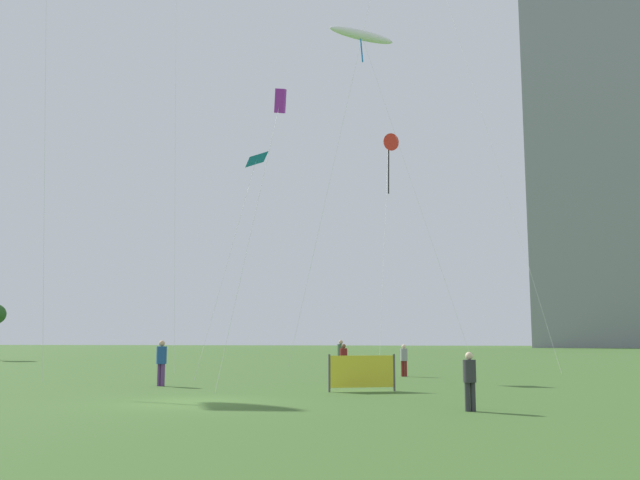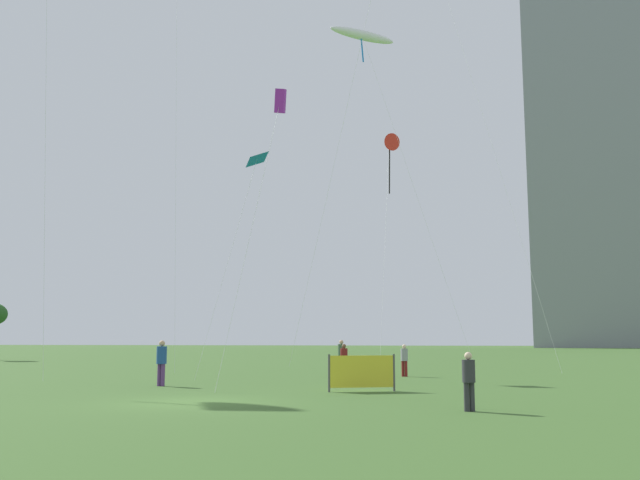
# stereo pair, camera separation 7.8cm
# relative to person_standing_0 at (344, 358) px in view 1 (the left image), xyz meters

# --- Properties ---
(ground) EXTENTS (280.00, 280.00, 0.00)m
(ground) POSITION_rel_person_standing_0_xyz_m (-3.28, -14.36, -0.95)
(ground) COLOR #3D6028
(person_standing_0) EXTENTS (0.36, 0.36, 1.64)m
(person_standing_0) POSITION_rel_person_standing_0_xyz_m (0.00, 0.00, 0.00)
(person_standing_0) COLOR #2D2D33
(person_standing_0) RESTS_ON ground
(person_standing_1) EXTENTS (0.35, 0.35, 1.59)m
(person_standing_1) POSITION_rel_person_standing_0_xyz_m (5.12, -15.79, -0.03)
(person_standing_1) COLOR #2D2D33
(person_standing_1) RESTS_ON ground
(person_standing_2) EXTENTS (0.40, 0.40, 1.81)m
(person_standing_2) POSITION_rel_person_standing_0_xyz_m (-0.69, 5.01, 0.10)
(person_standing_2) COLOR #1E478C
(person_standing_2) RESTS_ON ground
(person_standing_3) EXTENTS (0.36, 0.36, 1.61)m
(person_standing_3) POSITION_rel_person_standing_0_xyz_m (2.99, 0.78, -0.01)
(person_standing_3) COLOR maroon
(person_standing_3) RESTS_ON ground
(person_standing_4) EXTENTS (0.41, 0.41, 1.85)m
(person_standing_4) POSITION_rel_person_standing_0_xyz_m (-6.71, -7.58, 0.12)
(person_standing_4) COLOR #593372
(person_standing_4) RESTS_ON ground
(kite_flying_0) EXTENTS (9.19, 2.84, 23.27)m
(kite_flying_0) POSITION_rel_person_standing_0_xyz_m (0.23, 10.48, 21.66)
(kite_flying_0) COLOR silver
(kite_flying_0) RESTS_ON ground
(kite_flying_2) EXTENTS (1.71, 4.79, 12.96)m
(kite_flying_2) POSITION_rel_person_standing_0_xyz_m (-2.14, -6.10, 11.37)
(kite_flying_2) COLOR silver
(kite_flying_2) RESTS_ON ground
(kite_flying_4) EXTENTS (1.79, 11.85, 18.24)m
(kite_flying_4) POSITION_rel_person_standing_0_xyz_m (1.61, 19.62, 16.48)
(kite_flying_4) COLOR silver
(kite_flying_4) RESTS_ON ground
(kite_flying_6) EXTENTS (2.37, 5.69, 12.09)m
(kite_flying_6) POSITION_rel_person_standing_0_xyz_m (-5.02, 1.57, 10.73)
(kite_flying_6) COLOR silver
(kite_flying_6) RESTS_ON ground
(distant_highrise_0) EXTENTS (25.00, 26.59, 69.56)m
(distant_highrise_0) POSITION_rel_person_standing_0_xyz_m (36.40, 106.21, 33.83)
(distant_highrise_0) COLOR gray
(distant_highrise_0) RESTS_ON ground
(event_banner) EXTENTS (2.41, 0.86, 1.36)m
(event_banner) POSITION_rel_person_standing_0_xyz_m (1.67, -9.33, -0.22)
(event_banner) COLOR #4C4C4C
(event_banner) RESTS_ON ground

